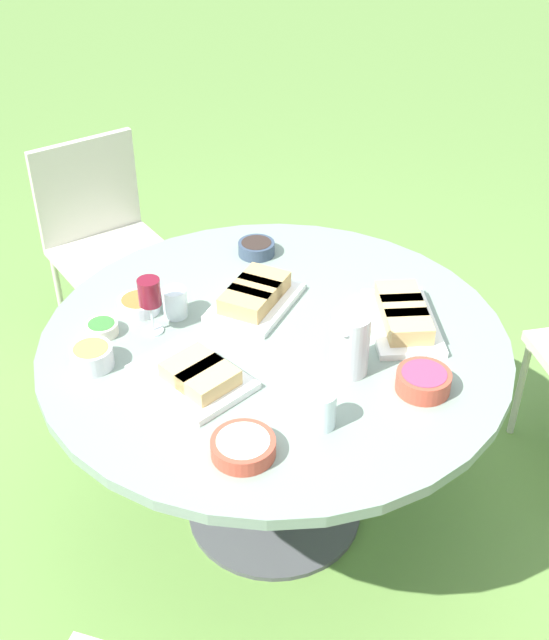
{
  "coord_description": "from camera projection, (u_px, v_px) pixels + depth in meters",
  "views": [
    {
      "loc": [
        1.71,
        0.76,
        2.14
      ],
      "look_at": [
        0.0,
        0.0,
        0.81
      ],
      "focal_mm": 45.0,
      "sensor_mm": 36.0,
      "label": 1
    }
  ],
  "objects": [
    {
      "name": "bowl_roasted_veg",
      "position": [
        139.0,
        304.0,
        2.44
      ],
      "size": [
        0.13,
        0.13,
        0.04
      ],
      "color": "silver",
      "rests_on": "dining_table"
    },
    {
      "name": "dining_table",
      "position": [
        274.0,
        367.0,
        2.4
      ],
      "size": [
        1.37,
        1.37,
        0.75
      ],
      "color": "#4C4C51",
      "rests_on": "ground_plane"
    },
    {
      "name": "chair_far_back",
      "position": [
        103.0,
        233.0,
        3.3
      ],
      "size": [
        0.59,
        0.59,
        0.89
      ],
      "color": "beige",
      "rests_on": "ground_plane"
    },
    {
      "name": "bowl_salad",
      "position": [
        102.0,
        328.0,
        2.34
      ],
      "size": [
        0.1,
        0.1,
        0.04
      ],
      "color": "beige",
      "rests_on": "dining_table"
    },
    {
      "name": "bowl_olives",
      "position": [
        256.0,
        248.0,
        2.71
      ],
      "size": [
        0.12,
        0.12,
        0.05
      ],
      "color": "#334256",
      "rests_on": "dining_table"
    },
    {
      "name": "cup_water_far",
      "position": [
        175.0,
        303.0,
        2.4
      ],
      "size": [
        0.07,
        0.07,
        0.09
      ],
      "color": "silver",
      "rests_on": "dining_table"
    },
    {
      "name": "platter_sandwich_side",
      "position": [
        403.0,
        316.0,
        2.37
      ],
      "size": [
        0.39,
        0.33,
        0.07
      ],
      "color": "white",
      "rests_on": "dining_table"
    },
    {
      "name": "platter_bread_main",
      "position": [
        255.0,
        296.0,
        2.45
      ],
      "size": [
        0.3,
        0.22,
        0.07
      ],
      "color": "white",
      "rests_on": "dining_table"
    },
    {
      "name": "wine_glass",
      "position": [
        150.0,
        295.0,
        2.28
      ],
      "size": [
        0.07,
        0.07,
        0.18
      ],
      "color": "silver",
      "rests_on": "dining_table"
    },
    {
      "name": "bowl_dip_cream",
      "position": [
        243.0,
        446.0,
        1.94
      ],
      "size": [
        0.16,
        0.16,
        0.05
      ],
      "color": "#B74733",
      "rests_on": "dining_table"
    },
    {
      "name": "bowl_fries",
      "position": [
        92.0,
        356.0,
        2.21
      ],
      "size": [
        0.12,
        0.12,
        0.06
      ],
      "color": "silver",
      "rests_on": "dining_table"
    },
    {
      "name": "cup_water_near",
      "position": [
        322.0,
        410.0,
        2.0
      ],
      "size": [
        0.07,
        0.07,
        0.1
      ],
      "color": "silver",
      "rests_on": "dining_table"
    },
    {
      "name": "ground_plane",
      "position": [
        274.0,
        510.0,
        2.77
      ],
      "size": [
        40.0,
        40.0,
        0.0
      ],
      "primitive_type": "plane",
      "color": "#668E42"
    },
    {
      "name": "bowl_dip_red",
      "position": [
        423.0,
        380.0,
        2.13
      ],
      "size": [
        0.15,
        0.15,
        0.06
      ],
      "color": "#B74733",
      "rests_on": "dining_table"
    },
    {
      "name": "water_pitcher",
      "position": [
        350.0,
        344.0,
        2.16
      ],
      "size": [
        0.11,
        0.11,
        0.18
      ],
      "color": "silver",
      "rests_on": "dining_table"
    },
    {
      "name": "platter_charcuterie",
      "position": [
        196.0,
        375.0,
        2.15
      ],
      "size": [
        0.32,
        0.37,
        0.07
      ],
      "color": "white",
      "rests_on": "dining_table"
    }
  ]
}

